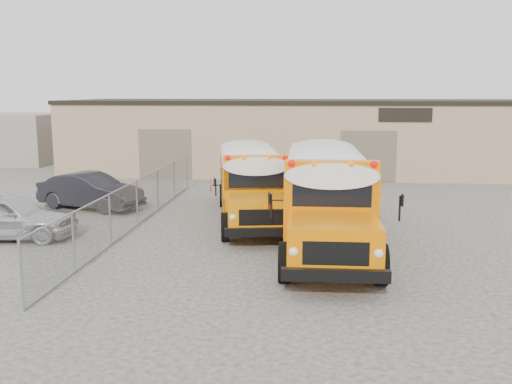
# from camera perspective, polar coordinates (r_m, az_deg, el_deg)

# --- Properties ---
(ground) EXTENTS (120.00, 120.00, 0.00)m
(ground) POSITION_cam_1_polar(r_m,az_deg,el_deg) (19.04, 3.06, -5.84)
(ground) COLOR #393734
(ground) RESTS_ON ground
(warehouse) EXTENTS (30.20, 10.20, 4.67)m
(warehouse) POSITION_cam_1_polar(r_m,az_deg,el_deg) (38.40, 4.52, 5.74)
(warehouse) COLOR #A18263
(warehouse) RESTS_ON ground
(chainlink_fence) EXTENTS (0.07, 18.07, 1.81)m
(chainlink_fence) POSITION_cam_1_polar(r_m,az_deg,el_deg) (22.77, -11.81, -1.08)
(chainlink_fence) COLOR gray
(chainlink_fence) RESTS_ON ground
(distant_building_left) EXTENTS (8.00, 6.00, 3.60)m
(distant_building_left) POSITION_cam_1_polar(r_m,az_deg,el_deg) (46.44, -23.81, 4.95)
(distant_building_left) COLOR gray
(distant_building_left) RESTS_ON ground
(school_bus_left) EXTENTS (4.11, 10.32, 2.94)m
(school_bus_left) POSITION_cam_1_polar(r_m,az_deg,el_deg) (29.96, -1.22, 3.29)
(school_bus_left) COLOR orange
(school_bus_left) RESTS_ON ground
(school_bus_right) EXTENTS (3.43, 11.25, 3.28)m
(school_bus_right) POSITION_cam_1_polar(r_m,az_deg,el_deg) (26.72, 6.47, 2.84)
(school_bus_right) COLOR orange
(school_bus_right) RESTS_ON ground
(tarp_bundle) EXTENTS (1.30, 1.21, 1.65)m
(tarp_bundle) POSITION_cam_1_polar(r_m,az_deg,el_deg) (19.45, 9.15, -3.05)
(tarp_bundle) COLOR black
(tarp_bundle) RESTS_ON ground
(car_silver) EXTENTS (5.05, 2.44, 1.66)m
(car_silver) POSITION_cam_1_polar(r_m,az_deg,el_deg) (22.13, -23.70, -2.23)
(car_silver) COLOR silver
(car_silver) RESTS_ON ground
(car_dark) EXTENTS (5.16, 3.16, 1.61)m
(car_dark) POSITION_cam_1_polar(r_m,az_deg,el_deg) (26.61, -16.22, 0.09)
(car_dark) COLOR black
(car_dark) RESTS_ON ground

